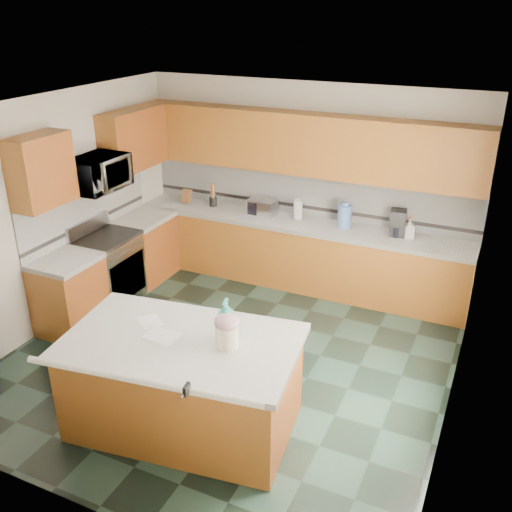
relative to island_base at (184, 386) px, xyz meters
The scene contains 52 objects.
floor 1.22m from the island_base, 95.66° to the left, with size 4.60×4.60×0.00m, color black.
ceiling 2.54m from the island_base, 95.66° to the left, with size 4.60×4.60×0.00m, color white.
wall_back 3.58m from the island_base, 91.86° to the left, with size 4.60×0.04×2.70m, color beige.
wall_front 1.50m from the island_base, 95.43° to the right, with size 4.60×0.04×2.70m, color beige.
wall_left 2.84m from the island_base, 154.97° to the left, with size 0.04×4.60×2.70m, color beige.
wall_right 2.65m from the island_base, 27.23° to the left, with size 0.04×4.60×2.70m, color beige.
back_base_cab 3.14m from the island_base, 92.06° to the left, with size 4.60×0.60×0.86m, color #4E200B.
back_countertop 3.17m from the island_base, 92.06° to the left, with size 4.60×0.64×0.06m, color white.
back_upper_cab 3.60m from the island_base, 91.97° to the left, with size 4.60×0.33×0.78m, color #4E200B.
back_backsplash 3.52m from the island_base, 91.88° to the left, with size 4.60×0.02×0.63m, color silver.
back_accent_band 3.47m from the island_base, 91.89° to the left, with size 4.60×0.01×0.05m, color black.
left_base_cab_rear 3.22m from the island_base, 131.05° to the left, with size 0.60×0.82×0.86m, color #4E200B.
left_counter_rear 3.25m from the island_base, 131.05° to the left, with size 0.64×0.82×0.06m, color white.
left_base_cab_front 2.29m from the island_base, 157.02° to the left, with size 0.60×0.72×0.86m, color #4E200B.
left_counter_front 2.34m from the island_base, 157.02° to the left, with size 0.64×0.72×0.06m, color white.
left_backsplash 3.04m from the island_base, 144.92° to the left, with size 0.02×2.30×0.63m, color silver.
left_accent_band 2.99m from the island_base, 144.85° to the left, with size 0.01×2.30×0.05m, color black.
left_upper_cab_rear 3.73m from the island_base, 131.27° to the left, with size 0.33×1.09×0.78m, color #4E200B.
left_upper_cab_front 2.85m from the island_base, 158.27° to the left, with size 0.33×0.72×0.78m, color #4E200B.
range_body 2.67m from the island_base, 142.25° to the left, with size 0.60×0.76×0.88m, color #B7B7BC.
range_oven_door 2.45m from the island_base, 138.09° to the left, with size 0.02×0.68×0.55m, color black.
range_cooktop 2.71m from the island_base, 142.25° to the left, with size 0.62×0.78×0.04m, color black.
range_handle 2.45m from the island_base, 137.62° to the left, with size 0.02×0.02×0.66m, color #B7B7BC.
range_backguard 2.94m from the island_base, 145.42° to the left, with size 0.06×0.76×0.18m, color #B7B7BC.
microwave 2.97m from the island_base, 142.25° to the left, with size 0.73×0.50×0.41m, color #B7B7BC.
island_base is the anchor object (origin of this frame).
island_top 0.46m from the island_base, ahead, with size 2.05×1.22×0.06m, color white.
island_bullnose 0.76m from the island_base, 90.00° to the right, with size 0.06×0.06×2.05m, color white.
treat_jar 0.73m from the island_base, 11.31° to the left, with size 0.20×0.20×0.21m, color #F8ECCE.
treat_jar_lid 0.84m from the island_base, 11.31° to the left, with size 0.22×0.22×0.13m, color #D08EA3.
treat_jar_knob 0.88m from the island_base, 11.31° to the left, with size 0.02×0.02×0.07m, color tan.
treat_jar_knob_end_l 0.87m from the island_base, 12.35° to the left, with size 0.04×0.04×0.04m, color tan.
treat_jar_knob_end_r 0.90m from the island_base, 10.43° to the left, with size 0.04×0.04×0.04m, color tan.
soap_bottle_island 0.80m from the island_base, 21.41° to the left, with size 0.16×0.16×0.41m, color teal.
paper_sheet_a 0.53m from the island_base, behind, with size 0.30×0.23×0.00m, color white.
paper_sheet_b 0.66m from the island_base, 161.13° to the left, with size 0.25×0.19×0.00m, color white.
clamp_body 0.88m from the island_base, 54.85° to the right, with size 0.03×0.09×0.08m, color black.
clamp_handle 0.90m from the island_base, 57.25° to the right, with size 0.01×0.01×0.06m, color black.
knife_block 3.73m from the island_base, 120.24° to the left, with size 0.11×0.09×0.20m, color #472814.
utensil_crock 3.57m from the island_base, 114.09° to the left, with size 0.11×0.11×0.14m, color black.
utensil_bundle 3.60m from the island_base, 114.09° to the left, with size 0.06×0.06×0.20m, color #472814.
toaster_oven 3.31m from the island_base, 101.57° to the left, with size 0.37×0.26×0.22m, color #B7B7BC.
toaster_oven_door 3.19m from the island_base, 102.01° to the left, with size 0.33×0.01×0.18m, color black.
paper_towel 3.30m from the island_base, 92.61° to the left, with size 0.12×0.12×0.26m, color white.
paper_towel_base 3.28m from the island_base, 92.61° to the left, with size 0.18×0.18×0.01m, color #B7B7BC.
water_jug 3.30m from the island_base, 80.92° to the left, with size 0.18×0.18×0.30m, color #5376B4.
water_jug_neck 3.34m from the island_base, 80.92° to the left, with size 0.09×0.09×0.04m, color #5376B4.
coffee_maker 3.49m from the island_base, 69.72° to the left, with size 0.19×0.21×0.33m, color black.
coffee_carafe 3.43m from the island_base, 69.43° to the left, with size 0.13×0.13×0.13m, color black.
soap_bottle_back 3.51m from the island_base, 67.21° to the left, with size 0.12×0.12×0.26m, color white.
soap_back_cap 3.54m from the island_base, 67.21° to the left, with size 0.02×0.02×0.03m, color red.
window_light_proxy 2.60m from the island_base, 23.25° to the left, with size 0.02×1.40×1.10m, color white.
Camera 1 is at (2.48, -4.70, 3.63)m, focal length 40.00 mm.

